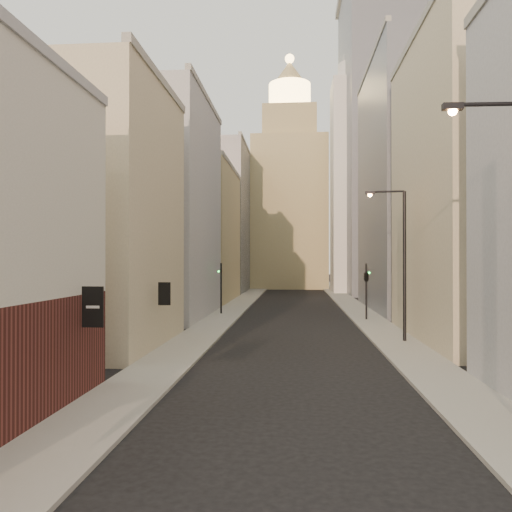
% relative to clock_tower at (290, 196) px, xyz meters
% --- Properties ---
extents(sidewalk_left, '(3.00, 140.00, 0.15)m').
position_rel_clock_tower_xyz_m(sidewalk_left, '(-5.50, -37.00, -17.56)').
color(sidewalk_left, gray).
rests_on(sidewalk_left, ground).
extents(sidewalk_right, '(3.00, 140.00, 0.15)m').
position_rel_clock_tower_xyz_m(sidewalk_right, '(7.50, -37.00, -17.56)').
color(sidewalk_right, gray).
rests_on(sidewalk_right, ground).
extents(left_bldg_beige, '(8.00, 12.00, 16.00)m').
position_rel_clock_tower_xyz_m(left_bldg_beige, '(-11.00, -66.00, -9.63)').
color(left_bldg_beige, tan).
rests_on(left_bldg_beige, ground).
extents(left_bldg_grey, '(8.00, 16.00, 20.00)m').
position_rel_clock_tower_xyz_m(left_bldg_grey, '(-11.00, -50.00, -7.63)').
color(left_bldg_grey, gray).
rests_on(left_bldg_grey, ground).
extents(left_bldg_tan, '(8.00, 18.00, 17.00)m').
position_rel_clock_tower_xyz_m(left_bldg_tan, '(-11.00, -32.00, -9.13)').
color(left_bldg_tan, tan).
rests_on(left_bldg_tan, ground).
extents(left_bldg_wingrid, '(8.00, 20.00, 24.00)m').
position_rel_clock_tower_xyz_m(left_bldg_wingrid, '(-11.00, -12.00, -5.63)').
color(left_bldg_wingrid, gray).
rests_on(left_bldg_wingrid, ground).
extents(right_bldg_beige, '(8.00, 16.00, 20.00)m').
position_rel_clock_tower_xyz_m(right_bldg_beige, '(13.00, -62.00, -7.63)').
color(right_bldg_beige, tan).
rests_on(right_bldg_beige, ground).
extents(right_bldg_wingrid, '(8.00, 20.00, 26.00)m').
position_rel_clock_tower_xyz_m(right_bldg_wingrid, '(13.00, -42.00, -4.63)').
color(right_bldg_wingrid, gray).
rests_on(right_bldg_wingrid, ground).
extents(highrise, '(21.00, 23.00, 51.20)m').
position_rel_clock_tower_xyz_m(highrise, '(19.00, -14.00, 8.02)').
color(highrise, gray).
rests_on(highrise, ground).
extents(clock_tower, '(14.00, 14.00, 44.90)m').
position_rel_clock_tower_xyz_m(clock_tower, '(0.00, 0.00, 0.00)').
color(clock_tower, tan).
rests_on(clock_tower, ground).
extents(white_tower, '(8.00, 8.00, 41.50)m').
position_rel_clock_tower_xyz_m(white_tower, '(11.00, -14.00, 0.97)').
color(white_tower, silver).
rests_on(white_tower, ground).
extents(streetlamp_mid, '(2.57, 0.31, 9.78)m').
position_rel_clock_tower_xyz_m(streetlamp_mid, '(7.81, -63.22, -12.05)').
color(streetlamp_mid, black).
rests_on(streetlamp_mid, ground).
extents(traffic_light_left, '(0.59, 0.52, 5.00)m').
position_rel_clock_tower_xyz_m(traffic_light_left, '(-6.06, -48.05, -14.05)').
color(traffic_light_left, black).
rests_on(traffic_light_left, ground).
extents(traffic_light_right, '(0.87, 0.87, 5.00)m').
position_rel_clock_tower_xyz_m(traffic_light_right, '(7.25, -51.79, -13.70)').
color(traffic_light_right, black).
rests_on(traffic_light_right, ground).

